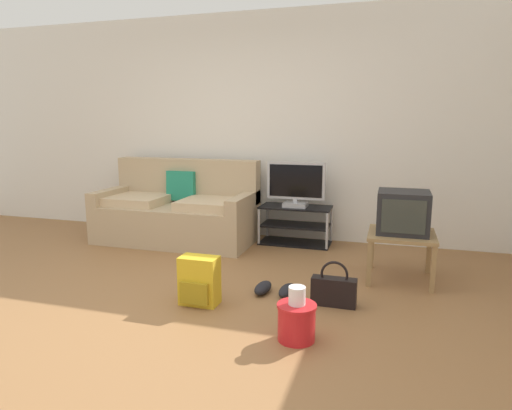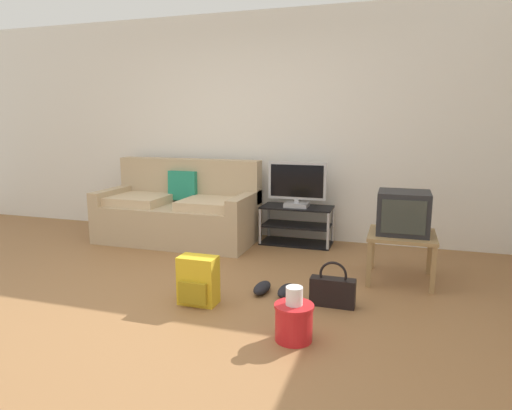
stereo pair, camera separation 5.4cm
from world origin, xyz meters
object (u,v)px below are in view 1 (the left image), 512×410
object	(u,v)px
couch	(178,212)
side_table	(401,239)
flat_tv	(296,185)
crt_tv	(403,212)
tv_stand	(296,225)
cleaning_bucket	(297,318)
handbag	(334,290)
sneakers_pair	(275,289)
backpack	(199,281)

from	to	relation	value
couch	side_table	bearing A→B (deg)	-14.61
flat_tv	crt_tv	world-z (taller)	flat_tv
couch	side_table	world-z (taller)	couch
tv_stand	side_table	size ratio (longest dim) A/B	1.42
cleaning_bucket	side_table	bearing A→B (deg)	64.67
handbag	sneakers_pair	bearing A→B (deg)	170.22
side_table	tv_stand	bearing A→B (deg)	141.62
side_table	cleaning_bucket	bearing A→B (deg)	-115.33
handbag	backpack	bearing A→B (deg)	-164.82
side_table	backpack	size ratio (longest dim) A/B	1.51
backpack	sneakers_pair	size ratio (longest dim) A/B	1.10
couch	side_table	xyz separation A→B (m)	(2.55, -0.66, 0.03)
couch	handbag	world-z (taller)	couch
tv_stand	cleaning_bucket	distance (m)	2.37
couch	tv_stand	xyz separation A→B (m)	(1.39, 0.26, -0.13)
flat_tv	side_table	world-z (taller)	flat_tv
side_table	cleaning_bucket	size ratio (longest dim) A/B	1.58
cleaning_bucket	sneakers_pair	xyz separation A→B (m)	(-0.33, 0.72, -0.10)
tv_stand	cleaning_bucket	world-z (taller)	tv_stand
couch	handbag	distance (m)	2.51
crt_tv	cleaning_bucket	world-z (taller)	crt_tv
cleaning_bucket	sneakers_pair	bearing A→B (deg)	114.74
couch	flat_tv	distance (m)	1.45
crt_tv	backpack	distance (m)	1.90
side_table	crt_tv	xyz separation A→B (m)	(0.00, 0.02, 0.25)
crt_tv	sneakers_pair	bearing A→B (deg)	-145.10
crt_tv	cleaning_bucket	xyz separation A→B (m)	(-0.66, -1.42, -0.48)
handbag	cleaning_bucket	size ratio (longest dim) A/B	0.98
flat_tv	backpack	size ratio (longest dim) A/B	1.75
cleaning_bucket	tv_stand	bearing A→B (deg)	102.12
side_table	backpack	xyz separation A→B (m)	(-1.52, -1.04, -0.19)
flat_tv	cleaning_bucket	xyz separation A→B (m)	(0.50, -2.30, -0.55)
couch	sneakers_pair	world-z (taller)	couch
handbag	cleaning_bucket	distance (m)	0.66
tv_stand	backpack	size ratio (longest dim) A/B	2.13
tv_stand	flat_tv	distance (m)	0.48
side_table	sneakers_pair	xyz separation A→B (m)	(-1.00, -0.68, -0.33)
cleaning_bucket	backpack	bearing A→B (deg)	157.10
tv_stand	side_table	xyz separation A→B (m)	(1.16, -0.92, 0.15)
flat_tv	side_table	bearing A→B (deg)	-37.69
side_table	crt_tv	bearing A→B (deg)	90.00
tv_stand	flat_tv	bearing A→B (deg)	-90.00
backpack	handbag	distance (m)	1.06
backpack	handbag	size ratio (longest dim) A/B	1.07
tv_stand	handbag	distance (m)	1.81
backpack	side_table	bearing A→B (deg)	50.97
flat_tv	backpack	distance (m)	2.04
handbag	cleaning_bucket	xyz separation A→B (m)	(-0.16, -0.64, 0.02)
couch	cleaning_bucket	size ratio (longest dim) A/B	5.02
crt_tv	handbag	distance (m)	1.05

